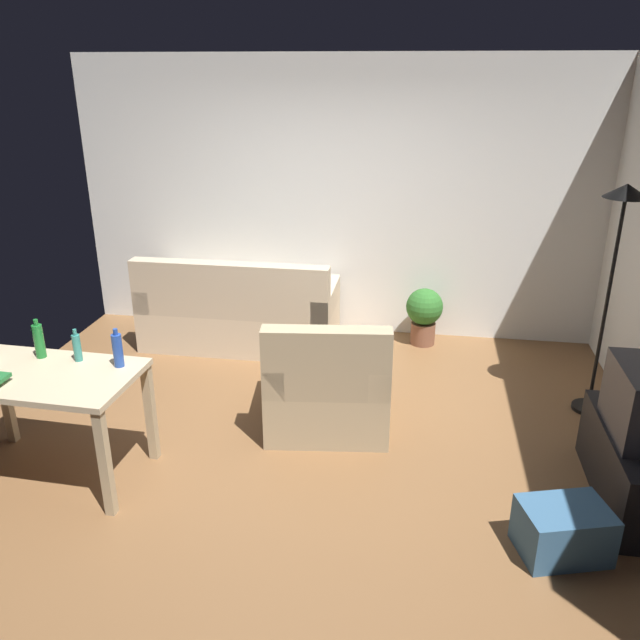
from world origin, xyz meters
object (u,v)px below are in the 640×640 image
(storage_box, at_px, (563,530))
(bottle_blue, at_px, (118,350))
(couch, at_px, (239,316))
(armchair, at_px, (327,388))
(bottle_green, at_px, (39,341))
(desk, at_px, (44,388))
(potted_plant, at_px, (424,312))
(bottle_tall, at_px, (77,347))
(torchiere_lamp, at_px, (618,239))
(tv_stand, at_px, (636,467))

(storage_box, bearing_deg, bottle_blue, 171.39)
(couch, xyz_separation_m, bottle_blue, (-0.18, -2.12, 0.57))
(armchair, height_order, bottle_green, bottle_green)
(desk, distance_m, storage_box, 3.28)
(potted_plant, relative_size, armchair, 0.57)
(potted_plant, xyz_separation_m, storage_box, (0.81, -2.85, -0.18))
(potted_plant, bearing_deg, bottle_tall, -133.48)
(bottle_tall, bearing_deg, torchiere_lamp, 19.46)
(armchair, xyz_separation_m, bottle_blue, (-1.26, -0.73, 0.55))
(tv_stand, bearing_deg, bottle_blue, 92.67)
(storage_box, height_order, bottle_tall, bottle_tall)
(bottle_blue, bearing_deg, torchiere_lamp, 21.65)
(couch, xyz_separation_m, torchiere_lamp, (3.12, -0.81, 1.11))
(tv_stand, distance_m, bottle_blue, 3.37)
(couch, bearing_deg, bottle_blue, 85.07)
(couch, distance_m, bottle_green, 2.28)
(bottle_green, height_order, bottle_tall, bottle_green)
(armchair, xyz_separation_m, bottle_tall, (-1.57, -0.70, 0.54))
(tv_stand, relative_size, bottle_green, 4.06)
(couch, xyz_separation_m, tv_stand, (3.12, -1.97, -0.07))
(bottle_blue, bearing_deg, couch, 85.07)
(couch, relative_size, storage_box, 3.87)
(desk, bearing_deg, potted_plant, 49.37)
(storage_box, bearing_deg, bottle_green, 172.05)
(torchiere_lamp, height_order, bottle_tall, torchiere_lamp)
(couch, bearing_deg, bottle_tall, 76.82)
(tv_stand, height_order, potted_plant, potted_plant)
(desk, relative_size, bottle_blue, 4.67)
(torchiere_lamp, distance_m, armchair, 2.39)
(couch, relative_size, armchair, 1.87)
(tv_stand, distance_m, armchair, 2.13)
(bottle_tall, height_order, bottle_blue, bottle_blue)
(tv_stand, bearing_deg, armchair, 74.19)
(tv_stand, height_order, bottle_green, bottle_green)
(torchiere_lamp, bearing_deg, armchair, -164.18)
(couch, height_order, armchair, same)
(couch, distance_m, storage_box, 3.64)
(storage_box, bearing_deg, bottle_tall, 171.55)
(torchiere_lamp, height_order, armchair, torchiere_lamp)
(couch, height_order, desk, couch)
(bottle_blue, bearing_deg, potted_plant, 51.04)
(potted_plant, relative_size, bottle_green, 2.10)
(couch, bearing_deg, potted_plant, -170.06)
(desk, xyz_separation_m, storage_box, (3.23, -0.24, -0.50))
(bottle_tall, bearing_deg, potted_plant, 46.52)
(bottle_blue, bearing_deg, desk, -158.64)
(desk, xyz_separation_m, bottle_blue, (0.45, 0.18, 0.23))
(couch, relative_size, potted_plant, 3.26)
(bottle_green, bearing_deg, storage_box, -7.95)
(storage_box, xyz_separation_m, bottle_blue, (-2.78, 0.42, 0.73))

